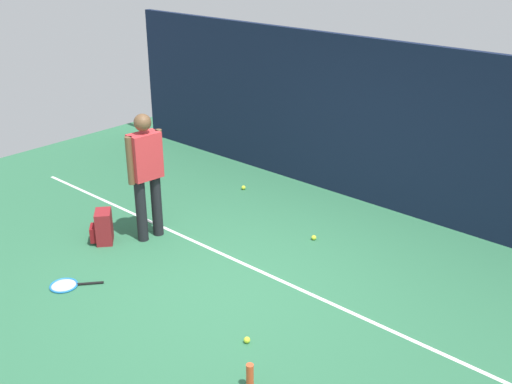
# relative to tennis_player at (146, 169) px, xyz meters

# --- Properties ---
(ground_plane) EXTENTS (12.00, 12.00, 0.00)m
(ground_plane) POSITION_rel_tennis_player_xyz_m (1.58, -0.07, -0.97)
(ground_plane) COLOR #2D6B47
(back_fence) EXTENTS (10.00, 0.10, 2.42)m
(back_fence) POSITION_rel_tennis_player_xyz_m (1.58, 2.93, 0.24)
(back_fence) COLOR #141E38
(back_fence) RESTS_ON ground
(court_line) EXTENTS (9.00, 0.05, 0.00)m
(court_line) POSITION_rel_tennis_player_xyz_m (1.58, 0.29, -0.96)
(court_line) COLOR white
(court_line) RESTS_ON ground
(tennis_player) EXTENTS (0.26, 0.53, 1.70)m
(tennis_player) POSITION_rel_tennis_player_xyz_m (0.00, 0.00, 0.00)
(tennis_player) COLOR black
(tennis_player) RESTS_ON ground
(tennis_racket) EXTENTS (0.53, 0.58, 0.03)m
(tennis_racket) POSITION_rel_tennis_player_xyz_m (0.23, -1.44, -0.95)
(tennis_racket) COLOR black
(tennis_racket) RESTS_ON ground
(backpack) EXTENTS (0.38, 0.38, 0.44)m
(backpack) POSITION_rel_tennis_player_xyz_m (-0.35, -0.50, -0.76)
(backpack) COLOR maroon
(backpack) RESTS_ON ground
(tennis_ball_near_player) EXTENTS (0.07, 0.07, 0.07)m
(tennis_ball_near_player) POSITION_rel_tennis_player_xyz_m (2.50, -0.84, -0.93)
(tennis_ball_near_player) COLOR #CCE033
(tennis_ball_near_player) RESTS_ON ground
(tennis_ball_by_fence) EXTENTS (0.07, 0.07, 0.07)m
(tennis_ball_by_fence) POSITION_rel_tennis_player_xyz_m (1.68, 1.37, -0.93)
(tennis_ball_by_fence) COLOR #CCE033
(tennis_ball_by_fence) RESTS_ON ground
(tennis_ball_mid_court) EXTENTS (0.07, 0.07, 0.07)m
(tennis_ball_mid_court) POSITION_rel_tennis_player_xyz_m (-0.17, 2.01, -0.93)
(tennis_ball_mid_court) COLOR #CCE033
(tennis_ball_mid_court) RESTS_ON ground
(water_bottle) EXTENTS (0.07, 0.07, 0.25)m
(water_bottle) POSITION_rel_tennis_player_xyz_m (2.95, -1.30, -0.84)
(water_bottle) COLOR #D84C26
(water_bottle) RESTS_ON ground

